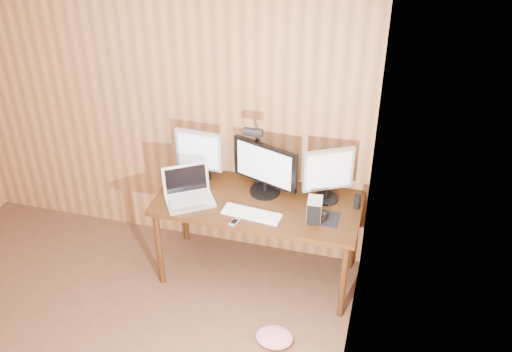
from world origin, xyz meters
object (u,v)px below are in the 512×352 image
at_px(monitor_left, 199,154).
at_px(mouse, 323,216).
at_px(keyboard, 252,214).
at_px(speaker, 357,201).
at_px(monitor_center, 265,168).
at_px(desk_lamp, 255,147).
at_px(desk, 260,209).
at_px(monitor_right, 328,173).
at_px(hard_drive, 314,210).
at_px(laptop, 188,192).
at_px(phone, 234,222).

bearing_deg(monitor_left, mouse, -12.13).
relative_size(keyboard, speaker, 3.85).
bearing_deg(speaker, monitor_center, 178.06).
bearing_deg(desk_lamp, keyboard, -91.48).
relative_size(desk, monitor_right, 3.57).
xyz_separation_m(desk, speaker, (0.76, 0.04, 0.18)).
distance_m(monitor_left, desk_lamp, 0.50).
xyz_separation_m(keyboard, speaker, (0.75, 0.29, 0.05)).
relative_size(keyboard, hard_drive, 2.69).
xyz_separation_m(monitor_left, laptop, (0.01, -0.30, -0.17)).
xyz_separation_m(laptop, phone, (0.43, -0.20, -0.06)).
height_order(monitor_right, desk_lamp, desk_lamp).
height_order(desk, phone, phone).
bearing_deg(laptop, desk_lamp, -2.51).
xyz_separation_m(keyboard, phone, (-0.10, -0.12, -0.00)).
bearing_deg(monitor_center, monitor_right, 22.02).
xyz_separation_m(monitor_center, phone, (-0.12, -0.44, -0.22)).
bearing_deg(hard_drive, keyboard, -176.40).
bearing_deg(phone, monitor_center, 91.70).
height_order(keyboard, phone, keyboard).
bearing_deg(laptop, keyboard, -40.73).
distance_m(monitor_right, phone, 0.80).
bearing_deg(laptop, monitor_left, 58.85).
bearing_deg(monitor_left, laptop, -86.34).
bearing_deg(keyboard, phone, -123.15).
bearing_deg(mouse, desk_lamp, 163.45).
bearing_deg(desk_lamp, mouse, -34.66).
xyz_separation_m(desk, laptop, (-0.53, -0.17, 0.19)).
bearing_deg(desk, monitor_center, 70.96).
bearing_deg(monitor_center, desk, -90.08).
xyz_separation_m(monitor_left, phone, (0.44, -0.50, -0.23)).
xyz_separation_m(monitor_left, monitor_right, (1.05, -0.03, 0.01)).
xyz_separation_m(desk, desk_lamp, (-0.06, 0.10, 0.51)).
bearing_deg(phone, desk, 92.35).
height_order(laptop, keyboard, laptop).
relative_size(monitor_center, speaker, 4.50).
bearing_deg(keyboard, hard_drive, 14.37).
xyz_separation_m(desk, monitor_right, (0.51, 0.09, 0.36)).
xyz_separation_m(desk, keyboard, (0.00, -0.25, 0.13)).
xyz_separation_m(monitor_left, hard_drive, (1.00, -0.31, -0.15)).
distance_m(keyboard, mouse, 0.54).
height_order(monitor_left, laptop, monitor_left).
bearing_deg(mouse, keyboard, -162.96).
xyz_separation_m(monitor_left, speaker, (1.29, -0.08, -0.18)).
bearing_deg(hard_drive, desk, 153.64).
height_order(desk, hard_drive, hard_drive).
height_order(monitor_left, mouse, monitor_left).
relative_size(hard_drive, phone, 1.63).
xyz_separation_m(laptop, desk_lamp, (0.47, 0.27, 0.32)).
relative_size(desk, monitor_left, 3.66).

